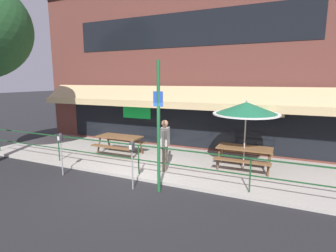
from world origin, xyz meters
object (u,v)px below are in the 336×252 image
picnic_table_left (120,140)px  street_sign_pole (159,126)px  parking_meter_far (132,151)px  picnic_table_centre (244,152)px  parking_meter_near (61,141)px  patio_umbrella_centre (246,109)px  pedestrian_walking (165,142)px

picnic_table_left → street_sign_pole: bearing=-39.2°
picnic_table_left → parking_meter_far: parking_meter_far is taller
picnic_table_centre → parking_meter_near: 6.08m
patio_umbrella_centre → pedestrian_walking: 2.88m
picnic_table_left → parking_meter_far: bearing=-49.6°
picnic_table_centre → parking_meter_far: 3.91m
picnic_table_centre → pedestrian_walking: (-2.41, -1.20, 0.35)m
picnic_table_left → parking_meter_far: (2.20, -2.58, 0.44)m
patio_umbrella_centre → parking_meter_near: 6.11m
picnic_table_centre → street_sign_pole: bearing=-126.4°
picnic_table_left → picnic_table_centre: (4.89, 0.22, 0.00)m
parking_meter_near → picnic_table_centre: bearing=27.3°
picnic_table_centre → pedestrian_walking: 2.72m
picnic_table_centre → parking_meter_far: size_ratio=1.27×
pedestrian_walking → parking_meter_far: bearing=-99.7°
pedestrian_walking → parking_meter_far: (-0.27, -1.61, 0.09)m
street_sign_pole → parking_meter_far: bearing=-167.1°
picnic_table_left → patio_umbrella_centre: patio_umbrella_centre is taller
picnic_table_left → picnic_table_centre: size_ratio=1.00×
picnic_table_centre → parking_meter_near: size_ratio=1.27×
picnic_table_left → parking_meter_far: 3.42m
patio_umbrella_centre → pedestrian_walking: patio_umbrella_centre is taller
parking_meter_near → parking_meter_far: bearing=-0.3°
patio_umbrella_centre → parking_meter_near: (-5.39, -2.68, -1.03)m
patio_umbrella_centre → picnic_table_left: bearing=-178.6°
picnic_table_centre → parking_meter_far: (-2.69, -2.80, 0.44)m
patio_umbrella_centre → street_sign_pole: size_ratio=0.66×
parking_meter_far → street_sign_pole: street_sign_pole is taller
picnic_table_centre → parking_meter_near: (-5.39, -2.79, 0.44)m
pedestrian_walking → street_sign_pole: 1.71m
picnic_table_left → patio_umbrella_centre: bearing=1.4°
picnic_table_left → pedestrian_walking: (2.48, -0.98, 0.35)m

